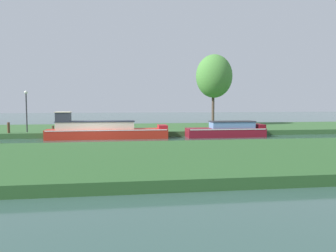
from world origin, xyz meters
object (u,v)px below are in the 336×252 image
Objects in this scene: willow_tree_left at (214,76)px; lamp_post at (26,106)px; maroon_narrowboat at (228,130)px; red_barge at (103,130)px; mooring_post_far at (9,128)px; mooring_post_near at (53,129)px.

willow_tree_left is 2.22× the size of lamp_post.
maroon_narrowboat is 9.05m from willow_tree_left.
lamp_post is at bearing 162.57° from red_barge.
lamp_post reaches higher than maroon_narrowboat.
willow_tree_left is 19.31m from mooring_post_far.
maroon_narrowboat is 15.67m from lamp_post.
maroon_narrowboat reaches higher than mooring_post_near.
maroon_narrowboat is 13.48m from mooring_post_near.
maroon_narrowboat is at bearing -0.00° from red_barge.
maroon_narrowboat is at bearing -98.00° from willow_tree_left.
mooring_post_near is at bearing 0.00° from mooring_post_far.
willow_tree_left reaches higher than lamp_post.
willow_tree_left is at bearing 82.00° from maroon_narrowboat.
willow_tree_left reaches higher than mooring_post_near.
willow_tree_left reaches higher than mooring_post_far.
maroon_narrowboat is at bearing -6.82° from lamp_post.
mooring_post_near is (-14.49, -6.31, -4.63)m from willow_tree_left.
lamp_post is at bearing 25.29° from mooring_post_far.
red_barge is 11.00× the size of mooring_post_far.
maroon_narrowboat is at bearing -4.46° from mooring_post_far.
willow_tree_left is (10.64, 7.61, 4.67)m from red_barge.
mooring_post_far is (-1.17, -0.55, -1.58)m from lamp_post.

